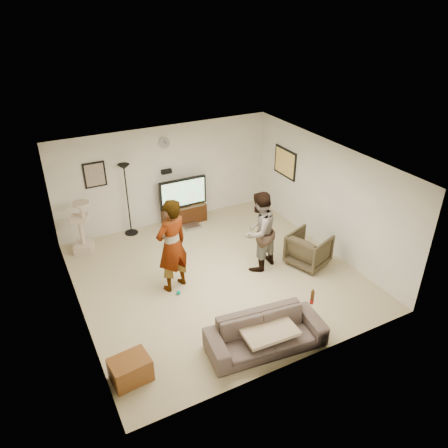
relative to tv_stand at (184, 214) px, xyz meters
name	(u,v)px	position (x,y,z in m)	size (l,w,h in m)	color
floor	(216,275)	(-0.33, -2.50, -0.24)	(5.50, 5.50, 0.02)	tan
ceiling	(215,163)	(-0.33, -2.50, 2.28)	(5.50, 5.50, 0.02)	white
wall_back	(166,176)	(-0.33, 0.25, 1.02)	(5.50, 0.04, 2.50)	silver
wall_front	(299,302)	(-0.33, -5.25, 1.02)	(5.50, 0.04, 2.50)	silver
wall_left	(72,258)	(-3.08, -2.50, 1.02)	(0.04, 5.50, 2.50)	silver
wall_right	(326,196)	(2.42, -2.50, 1.02)	(0.04, 5.50, 2.50)	silver
wall_clock	(164,143)	(-0.33, 0.22, 1.87)	(0.26, 0.26, 0.04)	silver
wall_speaker	(167,172)	(-0.33, 0.19, 1.15)	(0.25, 0.10, 0.10)	black
picture_back	(95,175)	(-2.03, 0.23, 1.37)	(0.42, 0.03, 0.52)	gray
picture_right	(285,163)	(2.40, -0.90, 1.27)	(0.03, 0.78, 0.62)	#FEBF61
tv_stand	(184,214)	(0.00, 0.00, 0.00)	(1.10, 0.45, 0.46)	black
console_box	(192,226)	(0.04, -0.40, -0.19)	(0.40, 0.30, 0.07)	#ACABB5
tv	(183,193)	(0.00, 0.00, 0.59)	(1.23, 0.08, 0.73)	black
tv_screen	(184,193)	(0.00, -0.04, 0.59)	(1.13, 0.01, 0.64)	#53F593
floor_lamp	(128,200)	(-1.39, 0.04, 0.67)	(0.32, 0.32, 1.79)	black
cat_tree	(81,227)	(-2.59, -0.27, 0.40)	(0.40, 0.40, 1.25)	#C8B09B
person_left	(172,246)	(-1.26, -2.48, 0.74)	(0.71, 0.47, 1.95)	gray
person_right	(259,232)	(0.60, -2.65, 0.65)	(0.86, 0.67, 1.76)	#376380
sofa	(266,333)	(-0.52, -4.74, 0.06)	(1.98, 0.77, 0.58)	#53453F
throw_blanket	(267,328)	(-0.50, -4.74, 0.16)	(0.90, 0.70, 0.06)	#CEB28E
beer_bottle	(312,298)	(0.39, -4.74, 0.47)	(0.06, 0.06, 0.25)	#43270E
armchair	(309,249)	(1.64, -3.04, 0.14)	(0.78, 0.80, 0.73)	#3A3221
side_table	(130,370)	(-2.73, -4.37, -0.03)	(0.59, 0.44, 0.40)	brown
toy_ball	(178,293)	(-1.29, -2.75, -0.19)	(0.08, 0.08, 0.08)	#02826E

